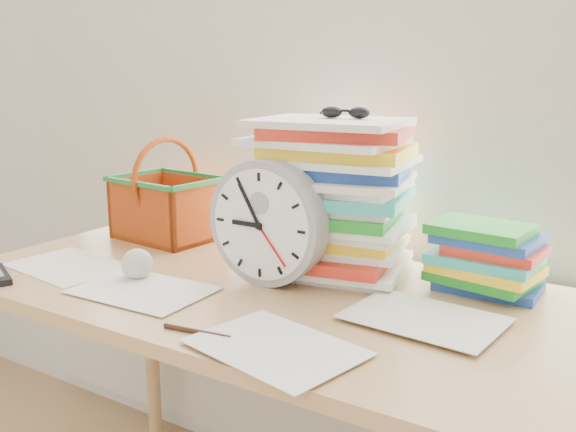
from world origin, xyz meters
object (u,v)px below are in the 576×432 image
Objects in this scene: paper_stack at (332,197)px; basket at (167,189)px; book_stack at (486,259)px; desk at (262,318)px; clock at (268,223)px.

paper_stack is 0.53m from basket.
paper_stack reaches higher than book_stack.
desk is 0.31m from paper_stack.
book_stack is at bearing 7.19° from basket.
clock is (-0.07, -0.15, -0.04)m from paper_stack.
book_stack is at bearing 28.18° from desk.
desk is at bearing -114.32° from paper_stack.
desk is at bearing -151.82° from book_stack.
paper_stack is at bearing 65.68° from desk.
paper_stack reaches higher than clock.
book_stack is (0.42, 0.21, -0.07)m from clock.
basket reaches higher than desk.
desk is at bearing -18.03° from basket.
basket is (-0.46, 0.18, 0.00)m from clock.
paper_stack is 1.28× the size of clock.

